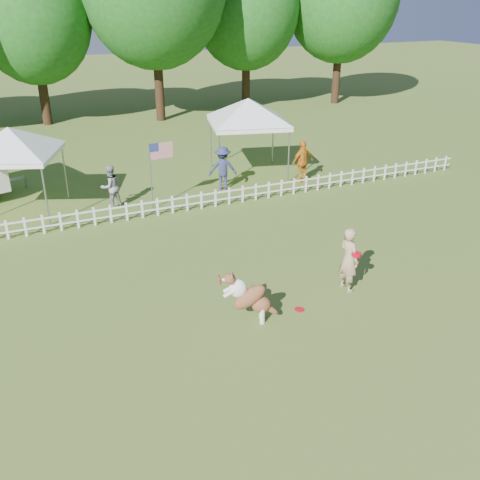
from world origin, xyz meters
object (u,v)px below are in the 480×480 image
(dog, at_px, (251,297))
(frisbee_on_turf, at_px, (299,309))
(spectator_c, at_px, (303,162))
(flag_pole, at_px, (151,177))
(canopy_tent_right, at_px, (248,138))
(spectator_a, at_px, (111,187))
(spectator_b, at_px, (223,168))
(canopy_tent_left, at_px, (15,172))
(handler, at_px, (349,259))

(dog, height_order, frisbee_on_turf, dog)
(dog, xyz_separation_m, spectator_c, (5.84, 7.85, 0.20))
(dog, bearing_deg, spectator_c, 74.86)
(frisbee_on_turf, height_order, flag_pole, flag_pole)
(dog, xyz_separation_m, canopy_tent_right, (4.36, 9.53, 0.86))
(flag_pole, bearing_deg, spectator_a, 140.52)
(spectator_a, distance_m, spectator_b, 4.11)
(spectator_c, bearing_deg, flag_pole, -4.31)
(frisbee_on_turf, xyz_separation_m, spectator_c, (4.64, 7.91, 0.79))
(frisbee_on_turf, relative_size, canopy_tent_left, 0.08)
(handler, bearing_deg, dog, 92.00)
(canopy_tent_left, xyz_separation_m, spectator_a, (2.79, -0.80, -0.64))
(canopy_tent_right, bearing_deg, frisbee_on_turf, -94.04)
(canopy_tent_right, bearing_deg, flag_pole, -140.06)
(canopy_tent_left, height_order, spectator_a, canopy_tent_left)
(spectator_b, bearing_deg, frisbee_on_turf, 97.57)
(canopy_tent_left, xyz_separation_m, spectator_c, (9.93, -1.08, -0.57))
(canopy_tent_right, xyz_separation_m, flag_pole, (-4.46, -2.15, -0.33))
(handler, distance_m, frisbee_on_turf, 1.74)
(handler, relative_size, canopy_tent_left, 0.59)
(canopy_tent_right, xyz_separation_m, spectator_c, (1.48, -1.68, -0.66))
(dog, bearing_deg, spectator_b, 92.91)
(flag_pole, bearing_deg, handler, -75.30)
(handler, relative_size, dog, 1.35)
(spectator_b, distance_m, spectator_c, 3.08)
(frisbee_on_turf, height_order, spectator_b, spectator_b)
(frisbee_on_turf, xyz_separation_m, canopy_tent_left, (-5.29, 8.99, 1.35))
(canopy_tent_left, bearing_deg, flag_pole, -0.39)
(canopy_tent_left, relative_size, spectator_c, 1.71)
(handler, height_order, canopy_tent_left, canopy_tent_left)
(handler, distance_m, canopy_tent_right, 9.39)
(handler, distance_m, dog, 2.72)
(canopy_tent_left, relative_size, flag_pole, 1.21)
(flag_pole, height_order, spectator_a, flag_pole)
(spectator_c, bearing_deg, dog, 44.48)
(canopy_tent_right, bearing_deg, spectator_a, -151.98)
(spectator_a, xyz_separation_m, spectator_b, (4.10, 0.20, 0.07))
(canopy_tent_right, relative_size, flag_pole, 1.30)
(spectator_a, distance_m, spectator_c, 7.14)
(frisbee_on_turf, distance_m, spectator_b, 8.58)
(flag_pole, distance_m, spectator_b, 3.08)
(canopy_tent_left, bearing_deg, frisbee_on_turf, -38.57)
(handler, distance_m, spectator_c, 8.17)
(canopy_tent_left, xyz_separation_m, canopy_tent_right, (8.45, 0.59, 0.09))
(spectator_a, bearing_deg, spectator_c, 157.18)
(dog, relative_size, spectator_c, 0.75)
(canopy_tent_right, height_order, flag_pole, canopy_tent_right)
(dog, relative_size, canopy_tent_left, 0.44)
(spectator_c, bearing_deg, handler, 58.52)
(dog, xyz_separation_m, frisbee_on_turf, (1.20, -0.06, -0.58))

